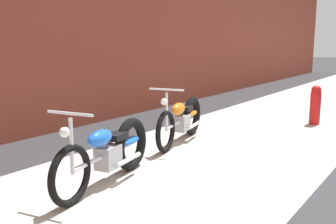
% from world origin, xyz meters
% --- Properties ---
extents(ground_plane, '(80.00, 80.00, 0.00)m').
position_xyz_m(ground_plane, '(0.00, 0.00, 0.00)').
color(ground_plane, '#2D2D30').
extents(sidewalk_slab, '(36.00, 3.50, 0.01)m').
position_xyz_m(sidewalk_slab, '(0.00, 1.75, 0.00)').
color(sidewalk_slab, '#B2ADA3').
rests_on(sidewalk_slab, ground).
extents(motorcycle_blue, '(1.99, 0.66, 1.03)m').
position_xyz_m(motorcycle_blue, '(-1.21, 2.19, 0.40)').
color(motorcycle_blue, black).
rests_on(motorcycle_blue, ground).
extents(motorcycle_orange, '(1.98, 0.72, 1.03)m').
position_xyz_m(motorcycle_orange, '(1.02, 2.58, 0.40)').
color(motorcycle_orange, black).
rests_on(motorcycle_orange, ground).
extents(fire_hydrant, '(0.22, 0.22, 0.84)m').
position_xyz_m(fire_hydrant, '(3.80, 1.04, 0.42)').
color(fire_hydrant, red).
rests_on(fire_hydrant, ground).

